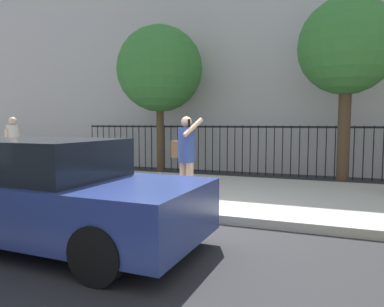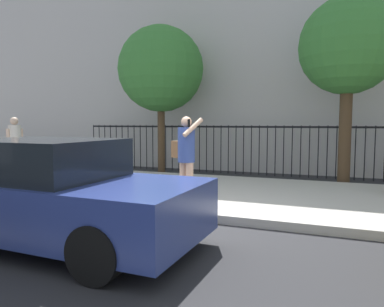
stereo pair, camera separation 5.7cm
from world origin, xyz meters
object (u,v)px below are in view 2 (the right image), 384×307
object	(u,v)px
parked_hatchback	(50,193)
pedestrian_on_phone	(186,152)
pedestrian_walking	(15,143)
street_tree_far	(348,47)
street_tree_near	(161,69)

from	to	relation	value
parked_hatchback	pedestrian_on_phone	distance (m)	2.90
pedestrian_walking	street_tree_far	xyz separation A→B (m)	(8.58, 2.79, 2.51)
street_tree_far	parked_hatchback	bearing A→B (deg)	-120.87
pedestrian_on_phone	street_tree_far	bearing A→B (deg)	51.69
pedestrian_walking	parked_hatchback	bearing A→B (deg)	-38.32
parked_hatchback	pedestrian_on_phone	xyz separation A→B (m)	(0.90, 2.72, 0.41)
street_tree_near	street_tree_far	xyz separation A→B (m)	(5.54, -0.28, 0.23)
parked_hatchback	street_tree_near	xyz separation A→B (m)	(-1.66, 6.78, 2.69)
street_tree_near	street_tree_far	size ratio (longest dim) A/B	0.97
pedestrian_walking	street_tree_near	bearing A→B (deg)	45.29
pedestrian_on_phone	street_tree_near	distance (m)	5.32
parked_hatchback	street_tree_near	size ratio (longest dim) A/B	0.88
pedestrian_on_phone	street_tree_near	size ratio (longest dim) A/B	0.34
pedestrian_walking	street_tree_far	world-z (taller)	street_tree_far
parked_hatchback	pedestrian_on_phone	world-z (taller)	pedestrian_on_phone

